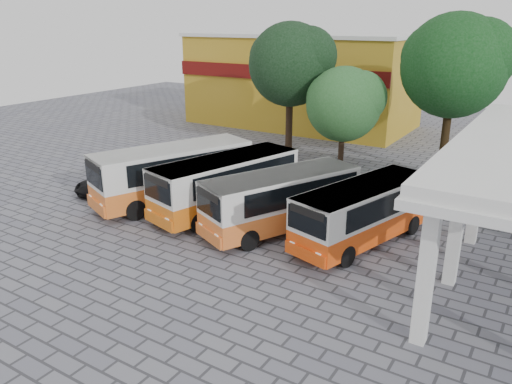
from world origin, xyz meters
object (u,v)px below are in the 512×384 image
Objects in this scene: bus_far_left at (173,171)px; bus_centre_right at (282,198)px; bus_far_right at (364,210)px; bus_centre_left at (226,182)px; parked_car at (106,181)px.

bus_centre_right is (6.78, -0.19, -0.17)m from bus_far_left.
bus_centre_right is 3.83m from bus_far_right.
bus_centre_left is 1.03× the size of bus_centre_right.
parked_car is (-11.54, -0.36, -1.03)m from bus_centre_right.
bus_centre_right reaches higher than parked_car.
bus_centre_right is (3.51, -0.45, -0.07)m from bus_centre_left.
bus_far_left is 4.94m from parked_car.
bus_far_right is (10.54, 0.51, -0.22)m from bus_far_left.
bus_far_left is at bearing -160.16° from bus_centre_left.
bus_far_left reaches higher than bus_centre_right.
parked_car is (-15.30, -1.07, -0.98)m from bus_far_right.
bus_centre_right is at bearing 7.89° from bus_centre_left.
bus_far_left reaches higher than bus_centre_left.
bus_centre_left is at bearing -162.05° from bus_far_right.
bus_far_right reaches higher than parked_car.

